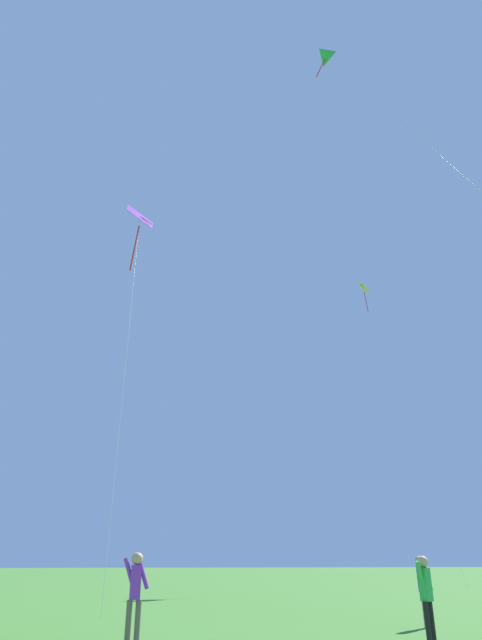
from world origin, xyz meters
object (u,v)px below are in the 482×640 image
at_px(kite_yellow_diamond, 368,302).
at_px(kite_green_small, 325,54).
at_px(person_with_spool, 422,584).
at_px(person_near_tree, 135,589).
at_px(kite_purple_streamer, 138,231).
at_px(person_foreground_watcher, 426,591).

relative_size(kite_yellow_diamond, kite_green_small, 1.17).
xyz_separation_m(person_with_spool, person_near_tree, (-7.76, -2.27, 0.02)).
bearing_deg(kite_purple_streamer, person_with_spool, -60.64).
xyz_separation_m(kite_yellow_diamond, person_foreground_watcher, (-15.31, -31.91, -23.01)).
distance_m(kite_yellow_diamond, person_near_tree, 43.82).
bearing_deg(person_foreground_watcher, person_with_spool, 62.14).
height_order(person_with_spool, person_foreground_watcher, person_with_spool).
xyz_separation_m(kite_yellow_diamond, kite_purple_streamer, (-21.77, -13.66, -3.72)).
bearing_deg(person_foreground_watcher, kite_yellow_diamond, 64.37).
height_order(person_near_tree, person_foreground_watcher, person_near_tree).
relative_size(person_with_spool, person_near_tree, 0.98).
relative_size(kite_green_small, person_foreground_watcher, 13.13).
xyz_separation_m(kite_yellow_diamond, person_near_tree, (-21.22, -30.69, -22.97)).
height_order(kite_green_small, person_near_tree, kite_green_small).
relative_size(person_near_tree, person_foreground_watcher, 1.04).
distance_m(kite_yellow_diamond, person_with_spool, 38.96).
bearing_deg(kite_green_small, kite_purple_streamer, 118.30).
bearing_deg(person_with_spool, kite_green_small, 129.87).
distance_m(kite_yellow_diamond, kite_green_small, 30.90).
xyz_separation_m(kite_green_small, person_foreground_watcher, (-0.84, -4.68, -20.87)).
distance_m(person_near_tree, person_foreground_watcher, 6.04).
distance_m(kite_yellow_diamond, kite_purple_streamer, 25.97).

